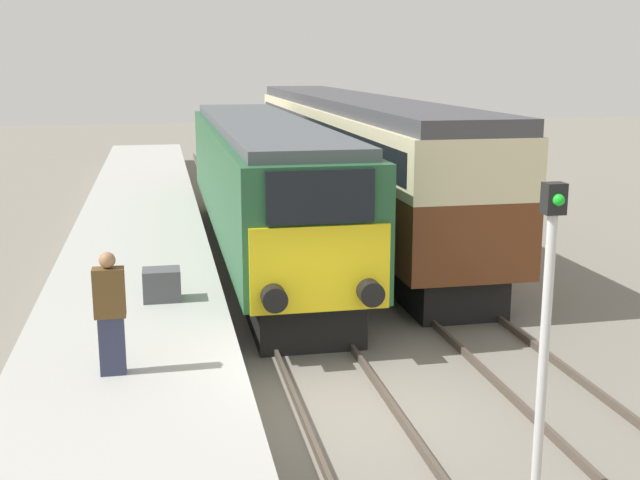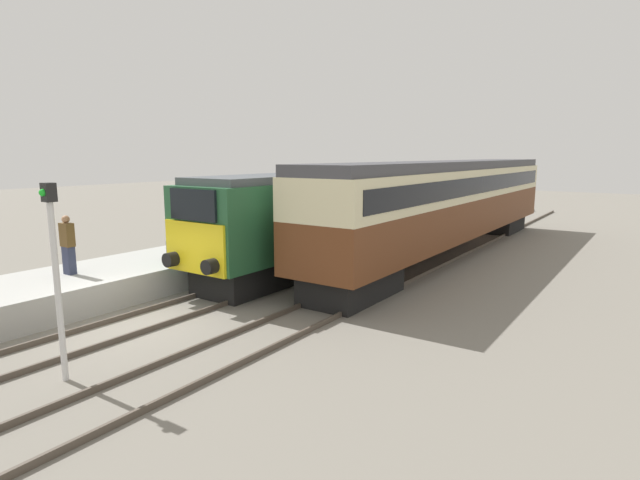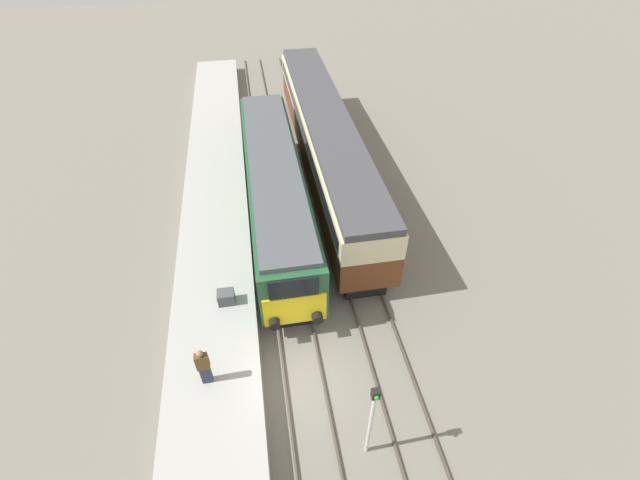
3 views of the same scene
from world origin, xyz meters
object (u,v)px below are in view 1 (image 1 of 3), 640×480
Objects in this scene: person_on_platform at (110,314)px; signal_post at (546,319)px; luggage_crate at (162,285)px; locomotive at (262,181)px; passenger_carriage at (351,148)px.

signal_post is at bearing -30.42° from person_on_platform.
locomotive is at bearing 66.70° from luggage_crate.
passenger_carriage is at bearing 63.72° from person_on_platform.
locomotive is 5.24m from passenger_carriage.
locomotive reaches higher than luggage_crate.
passenger_carriage is 16.97m from signal_post.
passenger_carriage reaches higher than luggage_crate.
luggage_crate is at bearing 123.84° from signal_post.
signal_post is at bearing -95.75° from passenger_carriage.
signal_post is 8.03m from luggage_crate.
locomotive is 0.76× the size of passenger_carriage.
signal_post is 5.66× the size of luggage_crate.
person_on_platform is 6.00m from signal_post.
locomotive is at bearing 97.50° from signal_post.
signal_post is at bearing -56.16° from luggage_crate.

